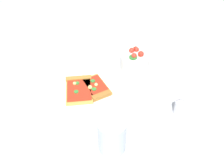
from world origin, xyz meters
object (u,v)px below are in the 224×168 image
at_px(plate, 89,92).
at_px(pepper_shaker, 179,106).
at_px(pizza_slice_near, 79,88).
at_px(paper_napkin, 59,51).
at_px(pizza_slice_far, 96,88).
at_px(soda_glass, 112,136).
at_px(salad_bowl, 135,60).

height_order(plate, pepper_shaker, pepper_shaker).
height_order(pizza_slice_near, paper_napkin, pizza_slice_near).
height_order(pizza_slice_far, soda_glass, soda_glass).
bearing_deg(salad_bowl, pepper_shaker, 23.17).
distance_m(salad_bowl, soda_glass, 0.40).
relative_size(pizza_slice_near, pizza_slice_far, 0.99).
distance_m(plate, salad_bowl, 0.23).
relative_size(pizza_slice_far, pepper_shaker, 2.21).
relative_size(plate, pizza_slice_far, 1.71).
bearing_deg(soda_glass, pizza_slice_far, -171.40).
relative_size(pizza_slice_far, paper_napkin, 0.95).
bearing_deg(pizza_slice_far, salad_bowl, 128.82).
relative_size(pizza_slice_near, paper_napkin, 0.95).
height_order(soda_glass, paper_napkin, soda_glass).
height_order(plate, pizza_slice_near, pizza_slice_near).
relative_size(paper_napkin, pepper_shaker, 2.32).
bearing_deg(pepper_shaker, plate, -112.59).
bearing_deg(soda_glass, pepper_shaker, 115.88).
relative_size(pizza_slice_near, salad_bowl, 1.21).
bearing_deg(paper_napkin, pepper_shaker, 46.69).
bearing_deg(soda_glass, paper_napkin, -159.98).
xyz_separation_m(plate, pepper_shaker, (0.13, 0.30, 0.03)).
xyz_separation_m(pizza_slice_near, paper_napkin, (-0.27, -0.09, -0.02)).
distance_m(pizza_slice_near, paper_napkin, 0.28).
xyz_separation_m(plate, pizza_slice_far, (-0.00, 0.03, 0.01)).
xyz_separation_m(soda_glass, paper_napkin, (-0.52, -0.19, -0.05)).
height_order(soda_glass, pepper_shaker, soda_glass).
bearing_deg(plate, pepper_shaker, 67.41).
height_order(plate, pizza_slice_far, pizza_slice_far).
xyz_separation_m(plate, pizza_slice_near, (-0.01, -0.04, 0.01)).
bearing_deg(paper_napkin, plate, 24.62).
bearing_deg(soda_glass, pizza_slice_near, -158.40).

